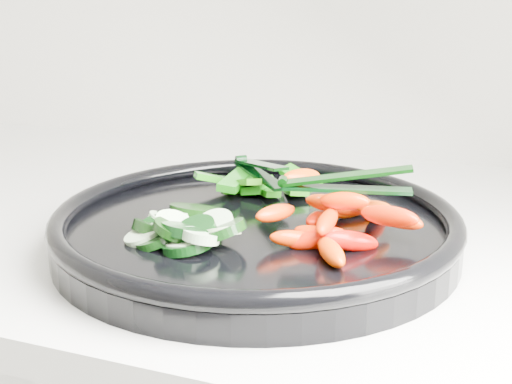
% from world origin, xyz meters
% --- Properties ---
extents(veggie_tray, '(0.41, 0.41, 0.04)m').
position_xyz_m(veggie_tray, '(-0.29, 1.61, 0.95)').
color(veggie_tray, black).
rests_on(veggie_tray, counter).
extents(cucumber_pile, '(0.12, 0.11, 0.04)m').
position_xyz_m(cucumber_pile, '(-0.34, 1.55, 0.96)').
color(cucumber_pile, black).
rests_on(cucumber_pile, veggie_tray).
extents(carrot_pile, '(0.15, 0.17, 0.06)m').
position_xyz_m(carrot_pile, '(-0.21, 1.61, 0.97)').
color(carrot_pile, '#ED2900').
rests_on(carrot_pile, veggie_tray).
extents(pepper_pile, '(0.13, 0.09, 0.03)m').
position_xyz_m(pepper_pile, '(-0.33, 1.71, 0.96)').
color(pepper_pile, '#14740B').
rests_on(pepper_pile, veggie_tray).
extents(tong_carrot, '(0.11, 0.04, 0.02)m').
position_xyz_m(tong_carrot, '(-0.21, 1.61, 1.00)').
color(tong_carrot, black).
rests_on(tong_carrot, carrot_pile).
extents(tong_pepper, '(0.09, 0.09, 0.02)m').
position_xyz_m(tong_pepper, '(-0.32, 1.70, 0.98)').
color(tong_pepper, black).
rests_on(tong_pepper, pepper_pile).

